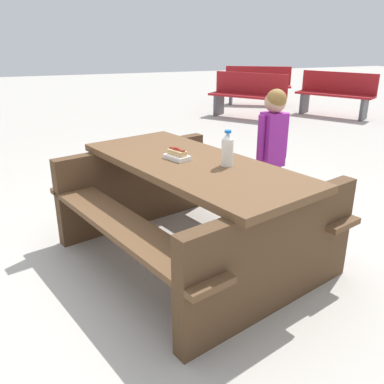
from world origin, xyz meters
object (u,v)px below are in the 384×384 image
object	(u,v)px
picnic_table	(192,202)
park_bench_far	(257,85)
soda_bottle	(227,149)
hotdog_tray	(177,155)
child_in_coat	(273,140)
park_bench_mid	(248,94)
park_bench_near	(336,93)

from	to	relation	value
picnic_table	park_bench_far	world-z (taller)	park_bench_far
soda_bottle	park_bench_far	distance (m)	7.30
hotdog_tray	park_bench_far	xyz separation A→B (m)	(6.13, -3.79, -0.33)
picnic_table	child_in_coat	xyz separation A→B (m)	(0.40, -0.85, 0.30)
picnic_table	hotdog_tray	xyz separation A→B (m)	(0.09, 0.08, 0.34)
child_in_coat	park_bench_far	world-z (taller)	child_in_coat
soda_bottle	park_bench_mid	size ratio (longest dim) A/B	0.17
child_in_coat	park_bench_mid	xyz separation A→B (m)	(4.44, -1.95, -0.29)
park_bench_far	child_in_coat	bearing A→B (deg)	153.78
hotdog_tray	child_in_coat	bearing A→B (deg)	-71.61
hotdog_tray	park_bench_far	bearing A→B (deg)	-31.77
soda_bottle	park_bench_mid	xyz separation A→B (m)	(4.99, -2.61, -0.41)
soda_bottle	park_bench_far	world-z (taller)	soda_bottle
hotdog_tray	park_bench_near	xyz separation A→B (m)	(4.34, -4.60, -0.33)
park_bench_near	park_bench_mid	distance (m)	1.77
hotdog_tray	park_bench_far	distance (m)	7.22
park_bench_mid	park_bench_far	distance (m)	1.66
soda_bottle	child_in_coat	xyz separation A→B (m)	(0.56, -0.65, -0.12)
hotdog_tray	park_bench_mid	bearing A→B (deg)	-31.24
park_bench_near	picnic_table	bearing A→B (deg)	134.36
hotdog_tray	soda_bottle	bearing A→B (deg)	-132.28
park_bench_near	park_bench_mid	world-z (taller)	same
picnic_table	hotdog_tray	world-z (taller)	hotdog_tray
picnic_table	child_in_coat	size ratio (longest dim) A/B	1.86
park_bench_mid	soda_bottle	bearing A→B (deg)	152.44
picnic_table	hotdog_tray	bearing A→B (deg)	43.18
child_in_coat	park_bench_mid	world-z (taller)	child_in_coat
picnic_table	park_bench_far	xyz separation A→B (m)	(6.22, -3.71, 0.00)
hotdog_tray	child_in_coat	size ratio (longest dim) A/B	0.18
soda_bottle	picnic_table	bearing A→B (deg)	49.88
picnic_table	soda_bottle	bearing A→B (deg)	-130.12
park_bench_mid	picnic_table	bearing A→B (deg)	149.94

